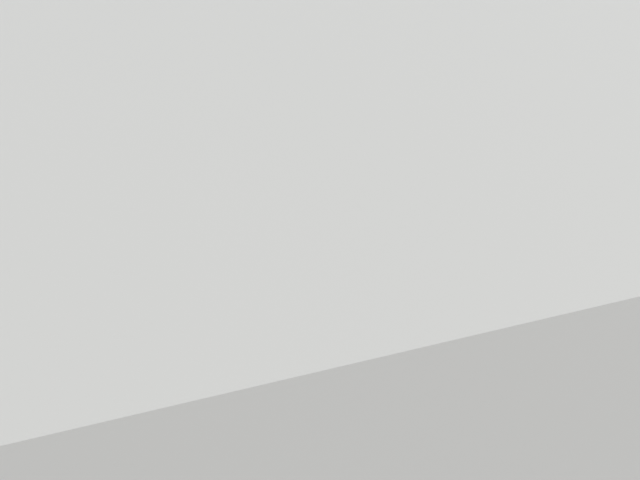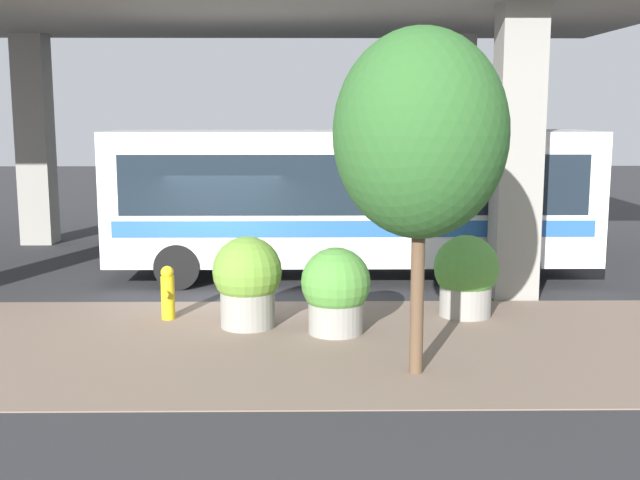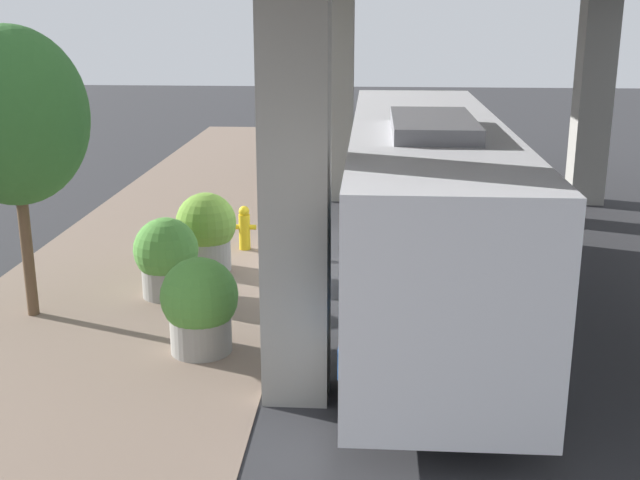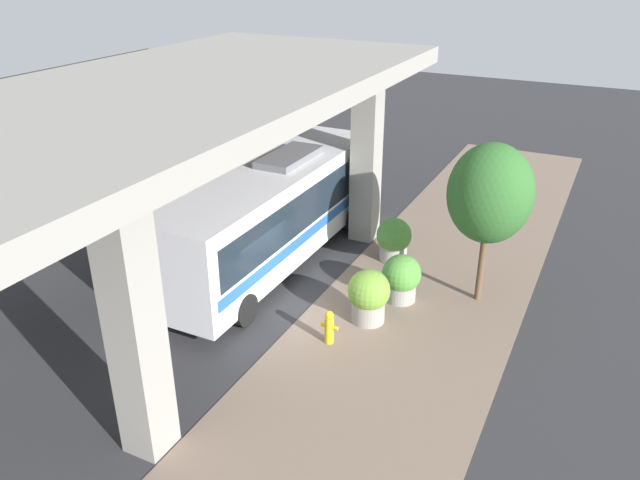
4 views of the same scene
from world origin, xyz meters
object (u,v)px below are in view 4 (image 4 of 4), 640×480
(fire_hydrant, at_px, (329,327))
(planter_middle, at_px, (369,296))
(planter_back, at_px, (394,239))
(street_tree_near, at_px, (490,194))
(planter_front, at_px, (401,278))
(bus, at_px, (275,210))

(fire_hydrant, xyz_separation_m, planter_middle, (-0.54, -1.53, 0.34))
(planter_middle, relative_size, planter_back, 1.06)
(fire_hydrant, height_order, planter_middle, planter_middle)
(planter_middle, distance_m, street_tree_near, 4.61)
(planter_back, bearing_deg, planter_middle, 100.10)
(planter_front, distance_m, street_tree_near, 3.68)
(planter_middle, distance_m, planter_back, 4.14)
(planter_middle, bearing_deg, street_tree_near, -134.00)
(planter_middle, bearing_deg, planter_back, -79.90)
(fire_hydrant, relative_size, street_tree_near, 0.20)
(bus, bearing_deg, planter_middle, 154.25)
(fire_hydrant, distance_m, planter_back, 5.62)
(bus, relative_size, planter_front, 7.18)
(street_tree_near, bearing_deg, bus, 5.07)
(fire_hydrant, bearing_deg, street_tree_near, -126.65)
(planter_front, height_order, street_tree_near, street_tree_near)
(planter_front, relative_size, street_tree_near, 0.30)
(bus, height_order, street_tree_near, street_tree_near)
(fire_hydrant, distance_m, street_tree_near, 6.08)
(planter_back, distance_m, street_tree_near, 4.53)
(bus, height_order, planter_front, bus)
(planter_middle, height_order, planter_back, planter_middle)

